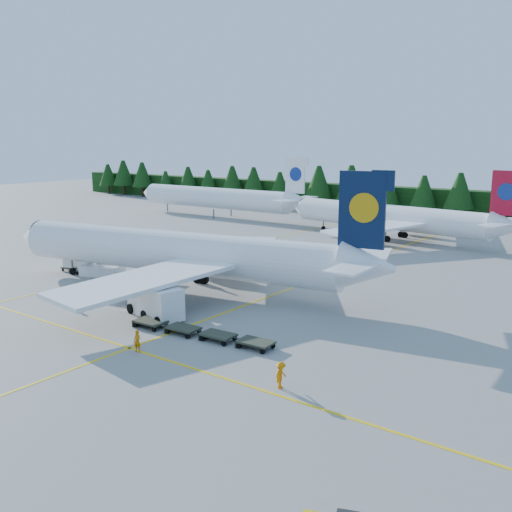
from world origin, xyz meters
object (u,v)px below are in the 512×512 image
Objects in this scene: airliner_navy at (166,252)px; service_truck at (155,301)px; airstairs at (104,267)px; airliner_red at (383,217)px.

service_truck is at bearing -60.58° from airliner_navy.
airliner_navy reaches higher than airstairs.
airliner_red is (5.27, 43.64, -0.41)m from airliner_navy.
service_truck is (17.13, -8.02, 0.57)m from airstairs.
airliner_navy is at bearing -17.94° from airstairs.
airliner_navy is 6.11× the size of airstairs.
airliner_red is at bearing 51.03° from airstairs.
airliner_red is 5.49× the size of airstairs.
airstairs is at bearing -101.71° from airliner_red.
airliner_red is 6.00× the size of service_truck.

